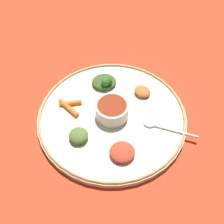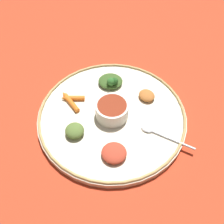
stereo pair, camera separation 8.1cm
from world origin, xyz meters
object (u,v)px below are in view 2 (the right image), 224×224
object	(u,v)px
greens_pile	(111,81)
carrot_outer	(70,102)
center_bowl	(112,110)
spoon	(159,134)
carrot_near_spoon	(73,98)

from	to	relation	value
greens_pile	carrot_outer	world-z (taller)	greens_pile
center_bowl	spoon	world-z (taller)	center_bowl
carrot_near_spoon	greens_pile	bearing A→B (deg)	100.17
spoon	carrot_outer	bearing A→B (deg)	-133.10
spoon	center_bowl	bearing A→B (deg)	-136.93
spoon	carrot_outer	distance (m)	0.29
spoon	carrot_near_spoon	distance (m)	0.29
carrot_near_spoon	carrot_outer	xyz separation A→B (m)	(0.01, -0.01, 0.00)
center_bowl	carrot_near_spoon	world-z (taller)	center_bowl
center_bowl	carrot_near_spoon	xyz separation A→B (m)	(-0.10, -0.10, -0.02)
center_bowl	greens_pile	size ratio (longest dim) A/B	0.99
greens_pile	carrot_near_spoon	xyz separation A→B (m)	(0.02, -0.13, -0.01)
greens_pile	carrot_outer	xyz separation A→B (m)	(0.03, -0.14, -0.01)
spoon	carrot_near_spoon	size ratio (longest dim) A/B	1.71
spoon	greens_pile	xyz separation A→B (m)	(-0.23, -0.07, 0.01)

